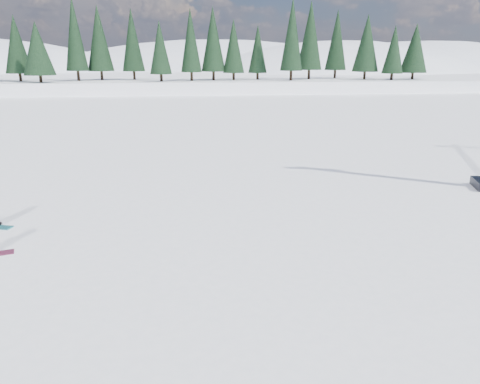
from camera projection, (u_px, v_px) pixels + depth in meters
alpine_backdrop at (142, 104)px, 193.87m from camera, size 412.50×227.00×53.20m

